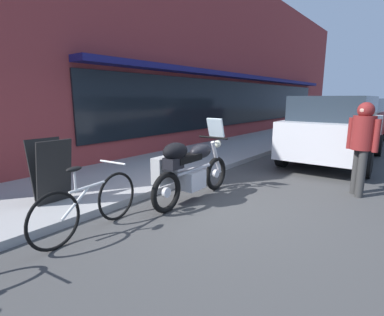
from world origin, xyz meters
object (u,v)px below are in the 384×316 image
object	(u,v)px
touring_motorcycle	(188,168)
pedestrian_walking	(363,138)
parked_bicycle	(89,205)
parked_car_down_block	(353,120)
parked_minivan	(336,127)
sandwich_board_sign	(51,171)

from	to	relation	value
touring_motorcycle	pedestrian_walking	distance (m)	3.18
parked_bicycle	parked_car_down_block	bearing A→B (deg)	-6.11
touring_motorcycle	parked_car_down_block	xyz separation A→B (m)	(9.22, -0.90, 0.33)
parked_bicycle	pedestrian_walking	distance (m)	4.73
parked_minivan	parked_car_down_block	size ratio (longest dim) A/B	1.01
parked_bicycle	parked_minivan	distance (m)	7.09
parked_minivan	sandwich_board_sign	world-z (taller)	parked_minivan
touring_motorcycle	sandwich_board_sign	bearing A→B (deg)	137.21
parked_bicycle	pedestrian_walking	xyz separation A→B (m)	(3.94, -2.53, 0.69)
parked_minivan	sandwich_board_sign	bearing A→B (deg)	158.47
parked_bicycle	parked_minivan	bearing A→B (deg)	-11.84
touring_motorcycle	parked_minivan	bearing A→B (deg)	-12.84
touring_motorcycle	parked_bicycle	xyz separation A→B (m)	(-1.75, 0.27, -0.22)
parked_minivan	pedestrian_walking	xyz separation A→B (m)	(-2.97, -1.08, 0.11)
parked_car_down_block	sandwich_board_sign	bearing A→B (deg)	167.51
sandwich_board_sign	parked_car_down_block	distance (m)	11.11
parked_minivan	parked_car_down_block	distance (m)	4.07
touring_motorcycle	pedestrian_walking	bearing A→B (deg)	-45.79
touring_motorcycle	parked_minivan	size ratio (longest dim) A/B	0.43
sandwich_board_sign	pedestrian_walking	bearing A→B (deg)	-44.55
parked_car_down_block	parked_minivan	bearing A→B (deg)	-176.12
pedestrian_walking	parked_car_down_block	world-z (taller)	parked_car_down_block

